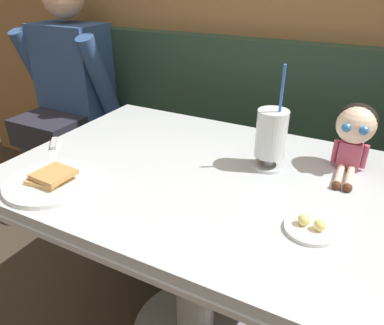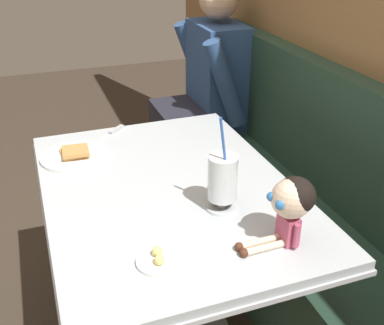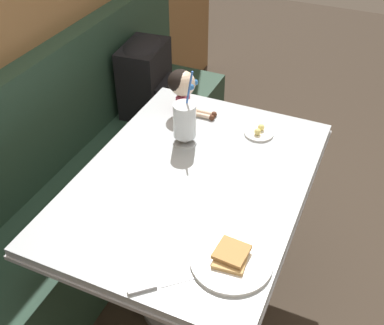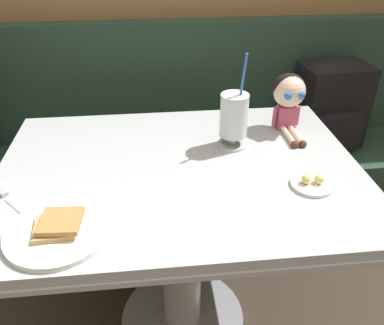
% 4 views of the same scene
% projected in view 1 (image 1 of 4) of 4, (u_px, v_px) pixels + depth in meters
% --- Properties ---
extents(booth_bench, '(2.60, 0.48, 1.00)m').
position_uv_depth(booth_bench, '(255.00, 190.00, 1.78)').
color(booth_bench, '#233D2D').
rests_on(booth_bench, ground).
extents(diner_table, '(1.11, 0.81, 0.74)m').
position_uv_depth(diner_table, '(196.00, 223.00, 1.18)').
color(diner_table, '#B2BCC1').
rests_on(diner_table, ground).
extents(toast_plate, '(0.25, 0.25, 0.04)m').
position_uv_depth(toast_plate, '(51.00, 182.00, 1.01)').
color(toast_plate, white).
rests_on(toast_plate, diner_table).
extents(milkshake_glass, '(0.10, 0.10, 0.32)m').
position_uv_depth(milkshake_glass, '(271.00, 137.00, 1.06)').
color(milkshake_glass, silver).
rests_on(milkshake_glass, diner_table).
extents(butter_saucer, '(0.12, 0.12, 0.04)m').
position_uv_depth(butter_saucer, '(311.00, 228.00, 0.83)').
color(butter_saucer, white).
rests_on(butter_saucer, diner_table).
extents(butter_knife, '(0.17, 0.19, 0.01)m').
position_uv_depth(butter_knife, '(53.00, 148.00, 1.22)').
color(butter_knife, silver).
rests_on(butter_knife, diner_table).
extents(seated_doll, '(0.11, 0.22, 0.20)m').
position_uv_depth(seated_doll, '(355.00, 128.00, 1.05)').
color(seated_doll, '#B74C6B').
rests_on(seated_doll, diner_table).
extents(diner_patron, '(0.55, 0.48, 0.81)m').
position_uv_depth(diner_patron, '(70.00, 80.00, 1.99)').
color(diner_patron, '#2D4C7F').
rests_on(diner_patron, booth_bench).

